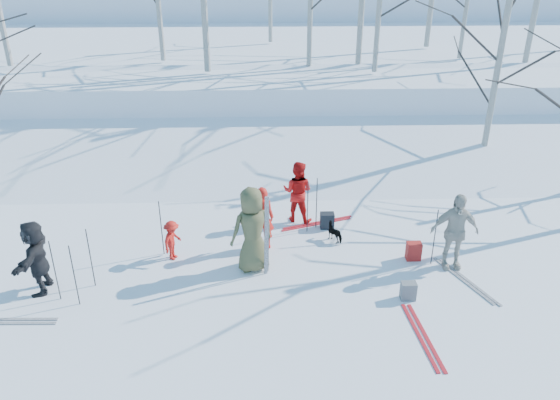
{
  "coord_description": "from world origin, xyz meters",
  "views": [
    {
      "loc": [
        -0.34,
        -9.36,
        6.57
      ],
      "look_at": [
        0.0,
        1.5,
        1.3
      ],
      "focal_mm": 35.0,
      "sensor_mm": 36.0,
      "label": 1
    }
  ],
  "objects_px": {
    "skier_cream_east": "(454,231)",
    "backpack_dark": "(327,221)",
    "backpack_red": "(414,251)",
    "backpack_grey": "(408,291)",
    "skier_olive_center": "(252,230)",
    "skier_redor_behind": "(298,192)",
    "skier_grey_west": "(36,257)",
    "skier_red_seated": "(172,240)",
    "skier_red_north": "(262,218)",
    "dog": "(336,232)"
  },
  "relations": [
    {
      "from": "skier_red_seated",
      "to": "backpack_dark",
      "type": "bearing_deg",
      "value": -48.72
    },
    {
      "from": "skier_redor_behind",
      "to": "backpack_red",
      "type": "distance_m",
      "value": 3.24
    },
    {
      "from": "skier_red_north",
      "to": "backpack_red",
      "type": "bearing_deg",
      "value": 171.11
    },
    {
      "from": "dog",
      "to": "backpack_dark",
      "type": "xyz_separation_m",
      "value": [
        -0.13,
        0.63,
        -0.02
      ]
    },
    {
      "from": "skier_redor_behind",
      "to": "skier_olive_center",
      "type": "bearing_deg",
      "value": 84.06
    },
    {
      "from": "skier_redor_behind",
      "to": "backpack_grey",
      "type": "relative_size",
      "value": 4.2
    },
    {
      "from": "skier_cream_east",
      "to": "backpack_dark",
      "type": "distance_m",
      "value": 3.19
    },
    {
      "from": "skier_olive_center",
      "to": "skier_red_north",
      "type": "bearing_deg",
      "value": -125.05
    },
    {
      "from": "skier_red_north",
      "to": "dog",
      "type": "distance_m",
      "value": 1.85
    },
    {
      "from": "skier_olive_center",
      "to": "backpack_dark",
      "type": "xyz_separation_m",
      "value": [
        1.82,
        1.78,
        -0.76
      ]
    },
    {
      "from": "skier_red_seated",
      "to": "skier_red_north",
      "type": "bearing_deg",
      "value": -56.52
    },
    {
      "from": "backpack_red",
      "to": "dog",
      "type": "bearing_deg",
      "value": 151.33
    },
    {
      "from": "skier_red_north",
      "to": "skier_red_seated",
      "type": "relative_size",
      "value": 1.64
    },
    {
      "from": "skier_grey_west",
      "to": "backpack_grey",
      "type": "height_order",
      "value": "skier_grey_west"
    },
    {
      "from": "skier_red_north",
      "to": "skier_grey_west",
      "type": "bearing_deg",
      "value": 21.02
    },
    {
      "from": "skier_red_north",
      "to": "backpack_dark",
      "type": "height_order",
      "value": "skier_red_north"
    },
    {
      "from": "backpack_grey",
      "to": "backpack_dark",
      "type": "xyz_separation_m",
      "value": [
        -1.3,
        3.01,
        0.01
      ]
    },
    {
      "from": "skier_grey_west",
      "to": "skier_olive_center",
      "type": "bearing_deg",
      "value": 97.56
    },
    {
      "from": "skier_redor_behind",
      "to": "skier_grey_west",
      "type": "bearing_deg",
      "value": 48.59
    },
    {
      "from": "skier_red_seated",
      "to": "dog",
      "type": "distance_m",
      "value": 3.82
    },
    {
      "from": "skier_red_north",
      "to": "skier_red_seated",
      "type": "height_order",
      "value": "skier_red_north"
    },
    {
      "from": "skier_red_north",
      "to": "skier_redor_behind",
      "type": "height_order",
      "value": "skier_redor_behind"
    },
    {
      "from": "skier_olive_center",
      "to": "skier_redor_behind",
      "type": "distance_m",
      "value": 2.49
    },
    {
      "from": "skier_redor_behind",
      "to": "backpack_dark",
      "type": "relative_size",
      "value": 3.99
    },
    {
      "from": "backpack_red",
      "to": "skier_grey_west",
      "type": "bearing_deg",
      "value": -173.29
    },
    {
      "from": "skier_red_seated",
      "to": "skier_olive_center",
      "type": "bearing_deg",
      "value": -83.2
    },
    {
      "from": "skier_cream_east",
      "to": "backpack_dark",
      "type": "bearing_deg",
      "value": 145.39
    },
    {
      "from": "skier_olive_center",
      "to": "backpack_grey",
      "type": "distance_m",
      "value": 3.44
    },
    {
      "from": "skier_red_north",
      "to": "dog",
      "type": "height_order",
      "value": "skier_red_north"
    },
    {
      "from": "skier_red_seated",
      "to": "skier_grey_west",
      "type": "height_order",
      "value": "skier_grey_west"
    },
    {
      "from": "skier_olive_center",
      "to": "skier_red_north",
      "type": "relative_size",
      "value": 1.24
    },
    {
      "from": "skier_red_seated",
      "to": "skier_cream_east",
      "type": "relative_size",
      "value": 0.53
    },
    {
      "from": "skier_olive_center",
      "to": "backpack_red",
      "type": "xyz_separation_m",
      "value": [
        3.6,
        0.25,
        -0.75
      ]
    },
    {
      "from": "skier_cream_east",
      "to": "backpack_dark",
      "type": "xyz_separation_m",
      "value": [
        -2.51,
        1.84,
        -0.68
      ]
    },
    {
      "from": "skier_red_seated",
      "to": "dog",
      "type": "bearing_deg",
      "value": -58.3
    },
    {
      "from": "skier_red_north",
      "to": "skier_redor_behind",
      "type": "xyz_separation_m",
      "value": [
        0.9,
        1.33,
        0.03
      ]
    },
    {
      "from": "skier_redor_behind",
      "to": "dog",
      "type": "relative_size",
      "value": 3.07
    },
    {
      "from": "skier_cream_east",
      "to": "skier_grey_west",
      "type": "xyz_separation_m",
      "value": [
        -8.64,
        -0.61,
        -0.09
      ]
    },
    {
      "from": "backpack_dark",
      "to": "dog",
      "type": "bearing_deg",
      "value": -78.13
    },
    {
      "from": "skier_olive_center",
      "to": "skier_red_seated",
      "type": "height_order",
      "value": "skier_olive_center"
    },
    {
      "from": "skier_redor_behind",
      "to": "backpack_grey",
      "type": "bearing_deg",
      "value": 140.68
    },
    {
      "from": "dog",
      "to": "backpack_grey",
      "type": "xyz_separation_m",
      "value": [
        1.17,
        -2.38,
        -0.03
      ]
    },
    {
      "from": "skier_redor_behind",
      "to": "skier_red_seated",
      "type": "xyz_separation_m",
      "value": [
        -2.9,
        -1.76,
        -0.33
      ]
    },
    {
      "from": "backpack_red",
      "to": "backpack_grey",
      "type": "xyz_separation_m",
      "value": [
        -0.48,
        -1.48,
        -0.02
      ]
    },
    {
      "from": "skier_redor_behind",
      "to": "backpack_grey",
      "type": "xyz_separation_m",
      "value": [
        2.02,
        -3.45,
        -0.61
      ]
    },
    {
      "from": "backpack_red",
      "to": "backpack_grey",
      "type": "relative_size",
      "value": 1.11
    },
    {
      "from": "skier_red_north",
      "to": "skier_cream_east",
      "type": "height_order",
      "value": "skier_cream_east"
    },
    {
      "from": "skier_redor_behind",
      "to": "dog",
      "type": "xyz_separation_m",
      "value": [
        0.85,
        -1.07,
        -0.58
      ]
    },
    {
      "from": "skier_red_seated",
      "to": "backpack_grey",
      "type": "distance_m",
      "value": 5.2
    },
    {
      "from": "skier_cream_east",
      "to": "backpack_dark",
      "type": "relative_size",
      "value": 4.38
    }
  ]
}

